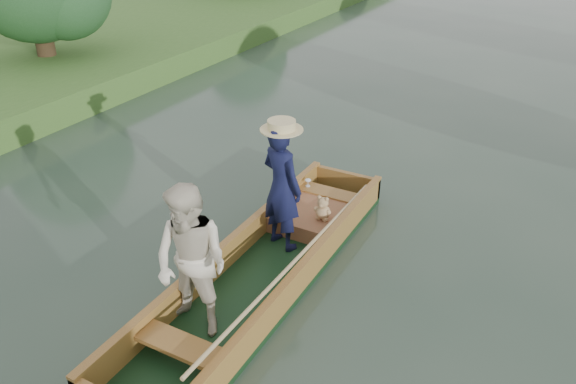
% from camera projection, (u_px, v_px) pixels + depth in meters
% --- Properties ---
extents(ground, '(120.00, 120.00, 0.00)m').
position_uv_depth(ground, '(265.00, 281.00, 6.86)').
color(ground, '#283D30').
rests_on(ground, ground).
extents(punt, '(1.15, 5.00, 1.80)m').
position_uv_depth(punt, '(248.00, 245.00, 6.46)').
color(punt, black).
rests_on(punt, ground).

